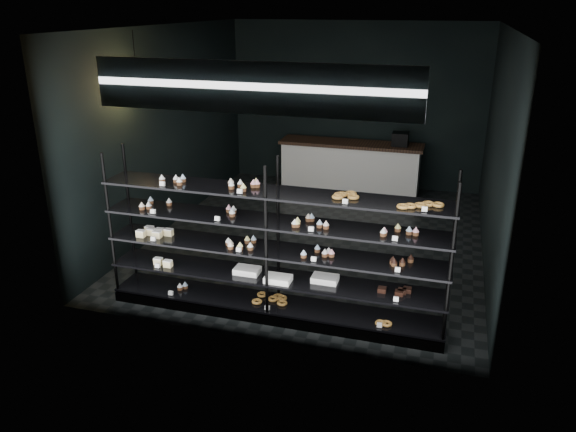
% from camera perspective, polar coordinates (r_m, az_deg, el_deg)
% --- Properties ---
extents(room, '(5.01, 6.01, 3.20)m').
position_cam_1_polar(room, '(8.47, 3.25, 7.82)').
color(room, black).
rests_on(room, ground).
extents(display_shelf, '(4.00, 0.50, 1.91)m').
position_cam_1_polar(display_shelf, '(6.55, -1.77, -5.21)').
color(display_shelf, black).
rests_on(display_shelf, room).
extents(signage, '(3.30, 0.05, 0.50)m').
position_cam_1_polar(signage, '(5.50, -3.85, 12.88)').
color(signage, '#0F0B3B').
rests_on(signage, room).
extents(pendant_lamp, '(0.33, 0.33, 0.90)m').
position_cam_1_polar(pendant_lamp, '(7.94, -15.02, 12.52)').
color(pendant_lamp, black).
rests_on(pendant_lamp, room).
extents(service_counter, '(2.75, 0.65, 1.23)m').
position_cam_1_polar(service_counter, '(11.11, 6.41, 5.05)').
color(service_counter, silver).
rests_on(service_counter, room).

